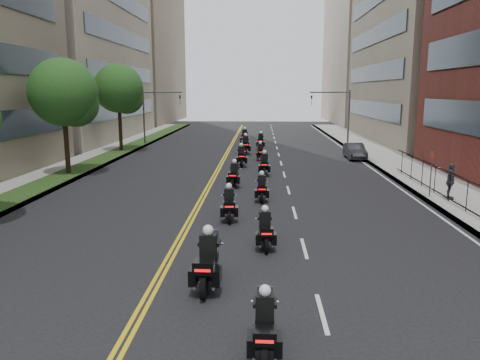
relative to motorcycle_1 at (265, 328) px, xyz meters
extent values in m
cube|color=gray|center=(10.28, 21.92, -0.53)|extent=(4.00, 90.00, 0.15)
cube|color=gray|center=(-13.72, 21.92, -0.53)|extent=(4.00, 90.00, 0.15)
cube|color=#1F3814|center=(-12.92, 21.92, -0.43)|extent=(2.00, 90.00, 0.04)
cube|color=#7C6F5B|center=(19.78, 44.92, 14.40)|extent=(15.00, 28.00, 30.00)
cube|color=#333F4C|center=(12.23, 44.92, 2.90)|extent=(0.12, 24.08, 1.80)
cube|color=#333F4C|center=(12.23, 44.92, 6.90)|extent=(0.12, 24.08, 1.80)
cube|color=#333F4C|center=(12.23, 44.92, 10.90)|extent=(0.12, 24.08, 1.80)
cube|color=gray|center=(19.78, 74.92, 12.40)|extent=(15.00, 28.00, 26.00)
cube|color=#333F4C|center=(-15.67, 44.92, 2.90)|extent=(0.12, 24.08, 1.80)
cube|color=#333F4C|center=(-15.67, 44.92, 6.90)|extent=(0.12, 24.08, 1.80)
cube|color=#333F4C|center=(-15.67, 44.92, 10.90)|extent=(0.12, 24.08, 1.80)
cube|color=#333F4C|center=(-15.67, 44.92, 14.90)|extent=(0.12, 24.08, 1.80)
cube|color=#7C6F5B|center=(-23.72, 74.92, 12.40)|extent=(16.00, 28.00, 26.00)
cylinder|color=#2E2114|center=(-12.92, 20.92, 1.95)|extent=(0.32, 0.32, 5.11)
sphere|color=#20541C|center=(-12.92, 20.92, 4.87)|extent=(4.40, 4.40, 4.40)
sphere|color=#20541C|center=(-12.32, 21.32, 4.14)|extent=(3.08, 3.08, 3.08)
cylinder|color=#2E2114|center=(-12.92, 32.92, 2.09)|extent=(0.32, 0.32, 5.39)
sphere|color=#20541C|center=(-12.92, 32.92, 5.17)|extent=(4.40, 4.40, 4.40)
sphere|color=#20541C|center=(-12.32, 33.32, 4.40)|extent=(3.08, 3.08, 3.08)
cylinder|color=#3F3F44|center=(8.78, 38.92, 2.20)|extent=(0.18, 0.18, 5.60)
cylinder|color=#3F3F44|center=(6.78, 38.92, 4.80)|extent=(4.00, 0.14, 0.14)
imported|color=black|center=(4.98, 38.92, 4.00)|extent=(0.16, 0.20, 1.00)
cylinder|color=#3F3F44|center=(-12.22, 38.92, 2.20)|extent=(0.18, 0.18, 5.60)
cylinder|color=#3F3F44|center=(-10.22, 38.92, 4.80)|extent=(4.00, 0.14, 0.14)
imported|color=black|center=(-8.42, 38.92, 4.00)|extent=(0.16, 0.20, 1.00)
cylinder|color=black|center=(-0.01, -0.65, -0.29)|extent=(0.13, 0.62, 0.62)
cylinder|color=black|center=(0.01, 0.80, -0.29)|extent=(0.13, 0.62, 0.62)
cube|color=black|center=(0.00, 0.07, -0.04)|extent=(0.39, 1.23, 0.36)
cube|color=silver|center=(0.00, 0.12, -0.25)|extent=(0.35, 0.50, 0.27)
cube|color=black|center=(-0.01, -0.65, 0.18)|extent=(0.47, 0.38, 0.29)
cube|color=red|center=(-0.01, -0.84, 0.16)|extent=(0.36, 0.03, 0.06)
cube|color=black|center=(0.00, 0.12, 0.41)|extent=(0.40, 0.26, 0.56)
sphere|color=silver|center=(0.00, 0.13, 0.79)|extent=(0.26, 0.26, 0.26)
cylinder|color=black|center=(-1.63, 2.61, -0.23)|extent=(0.17, 0.74, 0.74)
cylinder|color=black|center=(-1.58, 4.35, -0.23)|extent=(0.17, 0.74, 0.74)
cube|color=black|center=(-1.60, 3.48, 0.07)|extent=(0.49, 1.47, 0.43)
cube|color=silver|center=(-1.60, 3.53, -0.18)|extent=(0.43, 0.61, 0.33)
cube|color=black|center=(-1.63, 2.61, 0.33)|extent=(0.57, 0.47, 0.35)
cube|color=red|center=(-1.63, 2.39, 0.31)|extent=(0.43, 0.04, 0.08)
cube|color=black|center=(-1.60, 3.53, 0.61)|extent=(0.48, 0.32, 0.67)
sphere|color=silver|center=(-1.60, 3.55, 1.07)|extent=(0.31, 0.31, 0.31)
cylinder|color=black|center=(0.10, 6.33, -0.29)|extent=(0.16, 0.63, 0.62)
cylinder|color=black|center=(0.02, 7.79, -0.29)|extent=(0.16, 0.63, 0.62)
cube|color=black|center=(0.06, 7.06, -0.04)|extent=(0.45, 1.25, 0.37)
cube|color=silver|center=(0.06, 7.10, -0.25)|extent=(0.38, 0.52, 0.27)
cube|color=black|center=(0.10, 6.33, 0.18)|extent=(0.50, 0.41, 0.29)
cube|color=red|center=(0.11, 6.14, 0.16)|extent=(0.37, 0.05, 0.06)
cube|color=black|center=(0.06, 7.10, 0.42)|extent=(0.42, 0.28, 0.57)
sphere|color=silver|center=(0.06, 7.11, 0.80)|extent=(0.26, 0.26, 0.26)
cylinder|color=black|center=(-1.43, 9.91, -0.28)|extent=(0.19, 0.66, 0.65)
cylinder|color=black|center=(-1.55, 11.44, -0.28)|extent=(0.19, 0.66, 0.65)
cube|color=black|center=(-1.49, 10.68, -0.01)|extent=(0.51, 1.33, 0.38)
cube|color=silver|center=(-1.50, 10.72, -0.23)|extent=(0.41, 0.56, 0.29)
cube|color=black|center=(-1.43, 9.91, 0.22)|extent=(0.53, 0.44, 0.31)
cube|color=red|center=(-1.41, 9.71, 0.21)|extent=(0.39, 0.06, 0.07)
cube|color=black|center=(-1.50, 10.72, 0.47)|extent=(0.44, 0.30, 0.60)
sphere|color=silver|center=(-1.50, 10.73, 0.88)|extent=(0.28, 0.28, 0.28)
cylinder|color=black|center=(-0.04, 13.62, -0.29)|extent=(0.14, 0.63, 0.62)
cylinder|color=black|center=(-0.06, 15.08, -0.29)|extent=(0.14, 0.63, 0.62)
cube|color=black|center=(-0.05, 14.35, -0.03)|extent=(0.40, 1.24, 0.37)
cube|color=silver|center=(-0.05, 14.40, -0.25)|extent=(0.36, 0.51, 0.27)
cube|color=black|center=(-0.04, 13.62, 0.19)|extent=(0.48, 0.39, 0.29)
cube|color=red|center=(-0.04, 13.42, 0.17)|extent=(0.37, 0.03, 0.06)
cube|color=black|center=(-0.05, 14.40, 0.42)|extent=(0.41, 0.26, 0.57)
sphere|color=silver|center=(-0.05, 14.40, 0.81)|extent=(0.27, 0.27, 0.27)
cylinder|color=black|center=(-1.70, 17.12, -0.27)|extent=(0.17, 0.66, 0.66)
cylinder|color=black|center=(-1.63, 18.66, -0.27)|extent=(0.17, 0.66, 0.66)
cube|color=black|center=(-1.66, 17.89, 0.00)|extent=(0.47, 1.32, 0.39)
cube|color=silver|center=(-1.66, 17.94, -0.23)|extent=(0.39, 0.55, 0.29)
cube|color=black|center=(-1.70, 17.12, 0.23)|extent=(0.52, 0.43, 0.31)
cube|color=red|center=(-1.71, 16.91, 0.21)|extent=(0.39, 0.05, 0.07)
cube|color=black|center=(-1.66, 17.94, 0.48)|extent=(0.44, 0.29, 0.60)
sphere|color=silver|center=(-1.66, 17.95, 0.88)|extent=(0.28, 0.28, 0.28)
cylinder|color=black|center=(0.14, 20.98, -0.26)|extent=(0.14, 0.68, 0.68)
cylinder|color=black|center=(0.13, 22.58, -0.26)|extent=(0.14, 0.68, 0.68)
cube|color=black|center=(0.13, 21.78, 0.02)|extent=(0.42, 1.35, 0.40)
cube|color=silver|center=(0.13, 21.83, -0.21)|extent=(0.38, 0.55, 0.30)
cube|color=black|center=(0.14, 20.98, 0.26)|extent=(0.52, 0.42, 0.32)
cube|color=red|center=(0.14, 20.77, 0.24)|extent=(0.40, 0.03, 0.07)
cube|color=black|center=(0.13, 21.83, 0.52)|extent=(0.44, 0.28, 0.62)
sphere|color=silver|center=(0.13, 21.84, 0.94)|extent=(0.29, 0.29, 0.29)
cylinder|color=black|center=(-1.50, 24.63, -0.25)|extent=(0.20, 0.71, 0.70)
cylinder|color=black|center=(-1.64, 26.28, -0.25)|extent=(0.20, 0.71, 0.70)
cube|color=black|center=(-1.57, 25.46, 0.04)|extent=(0.55, 1.43, 0.41)
cube|color=silver|center=(-1.58, 25.51, -0.20)|extent=(0.44, 0.60, 0.31)
cube|color=black|center=(-1.50, 24.63, 0.29)|extent=(0.57, 0.48, 0.33)
cube|color=red|center=(-1.48, 24.42, 0.27)|extent=(0.41, 0.07, 0.07)
cube|color=black|center=(-1.58, 25.51, 0.55)|extent=(0.48, 0.33, 0.64)
sphere|color=silver|center=(-1.58, 25.52, 0.99)|extent=(0.30, 0.30, 0.30)
cylinder|color=black|center=(-0.07, 27.89, -0.29)|extent=(0.19, 0.63, 0.62)
cylinder|color=black|center=(-0.21, 29.35, -0.29)|extent=(0.19, 0.63, 0.62)
cube|color=black|center=(-0.14, 28.62, -0.04)|extent=(0.50, 1.26, 0.37)
cube|color=silver|center=(-0.15, 28.67, -0.25)|extent=(0.39, 0.53, 0.27)
cube|color=black|center=(-0.07, 27.89, 0.18)|extent=(0.51, 0.43, 0.29)
cube|color=red|center=(-0.06, 27.70, 0.17)|extent=(0.37, 0.06, 0.06)
cube|color=black|center=(-0.15, 28.67, 0.42)|extent=(0.42, 0.29, 0.57)
sphere|color=silver|center=(-0.15, 28.68, 0.81)|extent=(0.27, 0.27, 0.27)
cylinder|color=black|center=(-1.43, 31.60, -0.23)|extent=(0.20, 0.75, 0.74)
cylinder|color=black|center=(-1.54, 33.34, -0.23)|extent=(0.20, 0.75, 0.74)
cube|color=black|center=(-1.48, 32.47, 0.08)|extent=(0.56, 1.51, 0.44)
cube|color=silver|center=(-1.49, 32.53, -0.18)|extent=(0.45, 0.63, 0.33)
cube|color=black|center=(-1.43, 31.60, 0.34)|extent=(0.60, 0.50, 0.35)
cube|color=red|center=(-1.41, 31.37, 0.32)|extent=(0.44, 0.06, 0.08)
cube|color=black|center=(-1.49, 32.53, 0.62)|extent=(0.50, 0.34, 0.68)
sphere|color=silver|center=(-1.49, 32.54, 1.08)|extent=(0.32, 0.32, 0.32)
cylinder|color=black|center=(-0.13, 35.19, -0.25)|extent=(0.16, 0.70, 0.70)
cylinder|color=black|center=(-0.10, 36.84, -0.25)|extent=(0.16, 0.70, 0.70)
cube|color=black|center=(-0.12, 36.01, 0.04)|extent=(0.46, 1.40, 0.41)
cube|color=silver|center=(-0.12, 36.06, -0.20)|extent=(0.40, 0.57, 0.31)
cube|color=black|center=(-0.13, 35.19, 0.28)|extent=(0.54, 0.44, 0.33)
cube|color=red|center=(-0.14, 34.97, 0.26)|extent=(0.41, 0.04, 0.07)
cube|color=black|center=(-0.12, 36.06, 0.55)|extent=(0.46, 0.30, 0.64)
sphere|color=silver|center=(-0.12, 36.07, 0.98)|extent=(0.30, 0.30, 0.30)
cylinder|color=black|center=(-1.82, 38.39, -0.22)|extent=(0.17, 0.76, 0.76)
cylinder|color=black|center=(-1.79, 40.17, -0.22)|extent=(0.17, 0.76, 0.76)
cube|color=black|center=(-1.80, 39.28, 0.09)|extent=(0.49, 1.51, 0.44)
cube|color=silver|center=(-1.80, 39.34, -0.17)|extent=(0.43, 0.62, 0.33)
cube|color=black|center=(-1.82, 38.39, 0.35)|extent=(0.59, 0.48, 0.36)
cube|color=red|center=(-1.82, 38.16, 0.33)|extent=(0.45, 0.04, 0.08)
cube|color=black|center=(-1.80, 39.34, 0.64)|extent=(0.49, 0.32, 0.69)
sphere|color=silver|center=(-1.80, 39.35, 1.11)|extent=(0.32, 0.32, 0.32)
imported|color=black|center=(7.68, 29.59, 0.04)|extent=(1.39, 3.92, 1.29)
imported|color=#3E3E45|center=(9.48, 14.37, 0.47)|extent=(0.82, 1.17, 1.84)
camera|label=1|loc=(-0.12, -9.24, 5.00)|focal=35.00mm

